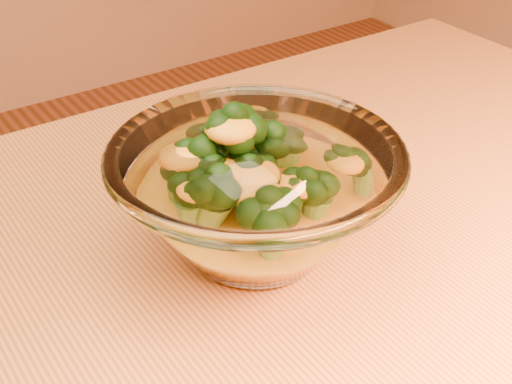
# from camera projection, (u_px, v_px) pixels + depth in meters

# --- Properties ---
(glass_bowl) EXTENTS (0.23, 0.23, 0.10)m
(glass_bowl) POSITION_uv_depth(u_px,v_px,m) (256.00, 197.00, 0.56)
(glass_bowl) COLOR white
(glass_bowl) RESTS_ON table
(cheese_sauce) EXTENTS (0.14, 0.14, 0.04)m
(cheese_sauce) POSITION_uv_depth(u_px,v_px,m) (256.00, 220.00, 0.57)
(cheese_sauce) COLOR orange
(cheese_sauce) RESTS_ON glass_bowl
(broccoli_heap) EXTENTS (0.15, 0.16, 0.09)m
(broccoli_heap) POSITION_uv_depth(u_px,v_px,m) (243.00, 173.00, 0.56)
(broccoli_heap) COLOR black
(broccoli_heap) RESTS_ON cheese_sauce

